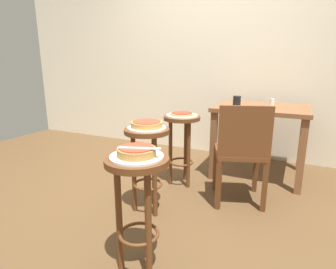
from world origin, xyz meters
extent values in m
plane|color=brown|center=(0.00, 0.00, 0.00)|extent=(6.00, 6.00, 0.00)
cube|color=beige|center=(0.00, 1.65, 1.50)|extent=(6.00, 0.10, 3.00)
cylinder|color=#5B3319|center=(0.30, -0.71, 0.66)|extent=(0.34, 0.34, 0.03)
cylinder|color=#5B3319|center=(0.30, -0.61, 0.32)|extent=(0.04, 0.04, 0.64)
cylinder|color=#5B3319|center=(0.21, -0.77, 0.32)|extent=(0.04, 0.04, 0.64)
cylinder|color=#5B3319|center=(0.39, -0.77, 0.32)|extent=(0.04, 0.04, 0.64)
torus|color=#5B3319|center=(0.30, -0.71, 0.22)|extent=(0.23, 0.23, 0.02)
cylinder|color=silver|center=(0.30, -0.71, 0.68)|extent=(0.28, 0.28, 0.01)
cylinder|color=#B78442|center=(0.30, -0.71, 0.71)|extent=(0.20, 0.20, 0.04)
cylinder|color=#B23823|center=(0.30, -0.71, 0.73)|extent=(0.18, 0.18, 0.01)
cylinder|color=#5B3319|center=(0.02, -0.11, 0.66)|extent=(0.34, 0.34, 0.03)
cylinder|color=#5B3319|center=(0.02, -0.01, 0.32)|extent=(0.04, 0.04, 0.64)
cylinder|color=#5B3319|center=(-0.07, -0.17, 0.32)|extent=(0.04, 0.04, 0.64)
cylinder|color=#5B3319|center=(0.11, -0.17, 0.32)|extent=(0.04, 0.04, 0.64)
torus|color=#5B3319|center=(0.02, -0.11, 0.22)|extent=(0.23, 0.23, 0.02)
cylinder|color=white|center=(0.02, -0.11, 0.68)|extent=(0.29, 0.29, 0.01)
cylinder|color=tan|center=(0.02, -0.11, 0.71)|extent=(0.24, 0.24, 0.04)
cylinder|color=#B23823|center=(0.02, -0.11, 0.73)|extent=(0.21, 0.21, 0.01)
cylinder|color=#5B3319|center=(0.06, 0.48, 0.66)|extent=(0.34, 0.34, 0.03)
cylinder|color=#5B3319|center=(0.06, 0.58, 0.32)|extent=(0.04, 0.04, 0.64)
cylinder|color=#5B3319|center=(-0.03, 0.42, 0.32)|extent=(0.04, 0.04, 0.64)
cylinder|color=#5B3319|center=(0.15, 0.42, 0.32)|extent=(0.04, 0.04, 0.64)
torus|color=#5B3319|center=(0.06, 0.48, 0.22)|extent=(0.23, 0.23, 0.02)
cylinder|color=silver|center=(0.06, 0.48, 0.68)|extent=(0.29, 0.29, 0.01)
cylinder|color=tan|center=(0.06, 0.48, 0.70)|extent=(0.22, 0.22, 0.01)
cylinder|color=red|center=(0.06, 0.48, 0.71)|extent=(0.19, 0.19, 0.01)
cube|color=brown|center=(0.70, 1.05, 0.72)|extent=(0.90, 0.74, 0.04)
cube|color=brown|center=(0.30, 0.73, 0.35)|extent=(0.06, 0.06, 0.70)
cube|color=brown|center=(1.11, 0.73, 0.35)|extent=(0.06, 0.06, 0.70)
cube|color=brown|center=(0.30, 1.37, 0.35)|extent=(0.06, 0.06, 0.70)
cube|color=brown|center=(1.11, 1.37, 0.35)|extent=(0.06, 0.06, 0.70)
cylinder|color=black|center=(0.47, 0.93, 0.79)|extent=(0.08, 0.08, 0.10)
cylinder|color=white|center=(0.80, 0.97, 0.78)|extent=(0.04, 0.04, 0.09)
cube|color=#5B3319|center=(0.63, 0.38, 0.43)|extent=(0.51, 0.51, 0.04)
cube|color=#5B3319|center=(0.69, 0.21, 0.65)|extent=(0.39, 0.16, 0.40)
cube|color=#5B3319|center=(0.74, 0.61, 0.21)|extent=(0.04, 0.04, 0.42)
cube|color=#5B3319|center=(0.40, 0.49, 0.21)|extent=(0.04, 0.04, 0.42)
cube|color=#5B3319|center=(0.86, 0.27, 0.21)|extent=(0.04, 0.04, 0.42)
cube|color=#5B3319|center=(0.52, 0.15, 0.21)|extent=(0.04, 0.04, 0.42)
cube|color=silver|center=(0.33, -0.73, 0.74)|extent=(0.22, 0.10, 0.01)
camera|label=1|loc=(1.04, -1.89, 1.16)|focal=29.87mm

